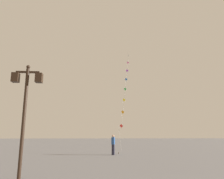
# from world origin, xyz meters

# --- Properties ---
(ground_plane) EXTENTS (160.00, 160.00, 0.00)m
(ground_plane) POSITION_xyz_m (0.00, 20.00, 0.00)
(ground_plane) COLOR gray
(twin_lantern_lamp_post) EXTENTS (1.26, 0.28, 4.63)m
(twin_lantern_lamp_post) POSITION_xyz_m (-2.57, 7.15, 3.21)
(twin_lantern_lamp_post) COLOR black
(twin_lantern_lamp_post) RESTS_ON ground_plane
(kite_train) EXTENTS (2.74, 9.68, 13.38)m
(kite_train) POSITION_xyz_m (3.73, 23.09, 6.98)
(kite_train) COLOR brown
(kite_train) RESTS_ON ground_plane
(kite_flyer) EXTENTS (0.34, 0.63, 1.71)m
(kite_flyer) POSITION_xyz_m (1.84, 17.23, 0.90)
(kite_flyer) COLOR #1E1E2D
(kite_flyer) RESTS_ON ground_plane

